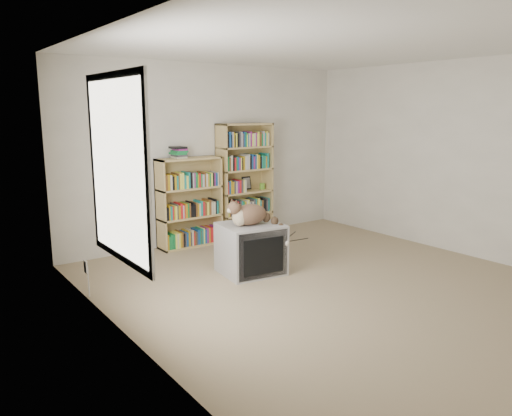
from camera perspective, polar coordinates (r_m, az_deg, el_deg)
floor at (r=5.50m, az=8.72°, el=-8.80°), size 4.50×5.00×0.01m
wall_back at (r=7.19m, az=-5.20°, el=6.21°), size 4.50×0.02×2.50m
wall_left at (r=3.96m, az=-14.55°, el=1.83°), size 0.02×5.00×2.50m
wall_right at (r=6.98m, az=22.34°, el=5.28°), size 0.02×5.00×2.50m
ceiling at (r=5.21m, az=9.57°, el=18.00°), size 4.50×5.00×0.02m
window at (r=4.13m, az=-15.53°, el=4.26°), size 0.02×1.22×1.52m
crt_tv at (r=5.78m, az=-0.63°, el=-4.66°), size 0.74×0.68×0.58m
cat at (r=5.65m, az=-0.17°, el=-1.08°), size 0.63×0.48×0.52m
bookcase_tall at (r=7.38m, az=-1.35°, el=2.86°), size 0.84×0.30×1.67m
bookcase_short at (r=6.94m, az=-7.67°, el=0.21°), size 0.89×0.30×1.23m
book_stack at (r=6.78m, az=-8.81°, el=6.30°), size 0.19×0.24×0.16m
green_mug at (r=7.55m, az=0.67°, el=2.52°), size 0.08×0.08×0.09m
framed_print at (r=7.50m, az=-1.11°, el=2.87°), size 0.15×0.05×0.20m
dvd_player at (r=7.17m, az=0.77°, el=-3.56°), size 0.37×0.27×0.08m
wall_outlet at (r=5.31m, az=-18.89°, el=-6.38°), size 0.01×0.08×0.13m
floor_cables at (r=6.95m, az=1.08°, el=-4.37°), size 1.20×0.70×0.01m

